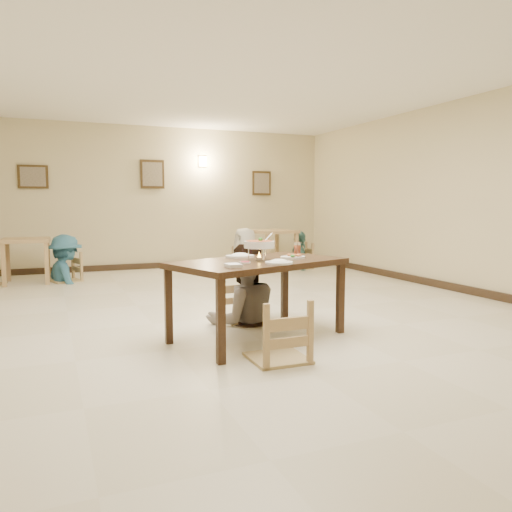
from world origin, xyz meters
name	(u,v)px	position (x,y,z in m)	size (l,w,h in m)	color
floor	(225,317)	(0.00, 0.00, 0.00)	(10.00, 10.00, 0.00)	beige
ceiling	(224,64)	(0.00, 0.00, 3.00)	(10.00, 10.00, 0.00)	white
wall_back	(148,198)	(0.00, 5.00, 1.50)	(10.00, 10.00, 0.00)	beige
wall_right	(477,196)	(4.00, 0.00, 1.50)	(10.00, 10.00, 0.00)	beige
baseboard_back	(150,266)	(0.00, 4.97, 0.06)	(8.00, 0.06, 0.12)	black
baseboard_right	(472,291)	(3.97, 0.00, 0.06)	(0.06, 10.00, 0.12)	black
picture_a	(33,177)	(-2.20, 4.96, 1.90)	(0.55, 0.04, 0.45)	#382713
picture_b	(152,174)	(0.10, 4.96, 2.00)	(0.50, 0.04, 0.60)	#382713
picture_c	(262,183)	(2.60, 4.96, 1.85)	(0.45, 0.04, 0.55)	#382713
wall_sconce	(203,161)	(1.20, 4.96, 2.30)	(0.16, 0.05, 0.22)	#FFD88C
main_table	(258,268)	(0.01, -1.01, 0.73)	(1.95, 1.47, 0.81)	#382214
chair_far	(242,280)	(0.15, -0.20, 0.48)	(0.45, 0.45, 0.96)	tan
chair_near	(278,302)	(-0.11, -1.75, 0.52)	(0.49, 0.49, 1.05)	tan
main_diner	(244,244)	(0.13, -0.30, 0.92)	(0.89, 0.70, 1.84)	gray
curry_warmer	(259,245)	(0.01, -1.06, 0.97)	(0.35, 0.31, 0.28)	silver
rice_plate_far	(240,256)	(-0.07, -0.70, 0.83)	(0.32, 0.32, 0.07)	white
rice_plate_near	(279,262)	(0.08, -1.37, 0.82)	(0.27, 0.27, 0.06)	white
fried_plate	(293,257)	(0.41, -1.01, 0.83)	(0.27, 0.27, 0.06)	white
chili_dish	(245,263)	(-0.22, -1.24, 0.82)	(0.11, 0.11, 0.02)	white
napkin_cutlery	(233,265)	(-0.41, -1.44, 0.82)	(0.16, 0.26, 0.03)	white
drink_glass	(297,249)	(0.62, -0.69, 0.88)	(0.07, 0.07, 0.14)	white
bg_table_left	(26,246)	(-2.33, 3.84, 0.64)	(0.81, 0.81, 0.78)	tan
bg_table_right	(272,237)	(2.37, 3.84, 0.69)	(0.96, 0.96, 0.83)	tan
bg_chair_lr	(65,254)	(-1.71, 3.78, 0.49)	(0.47, 0.47, 0.99)	tan
bg_chair_rl	(245,248)	(1.74, 3.80, 0.47)	(0.45, 0.45, 0.95)	tan
bg_chair_rr	(300,244)	(3.00, 3.82, 0.51)	(0.48, 0.48, 1.03)	tan
bg_diner_b	(64,234)	(-1.71, 3.78, 0.84)	(1.09, 0.62, 1.68)	teal
bg_diner_c	(245,228)	(1.74, 3.80, 0.89)	(0.87, 0.57, 1.78)	silver
bg_diner_d	(300,231)	(3.00, 3.82, 0.80)	(0.94, 0.39, 1.60)	teal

